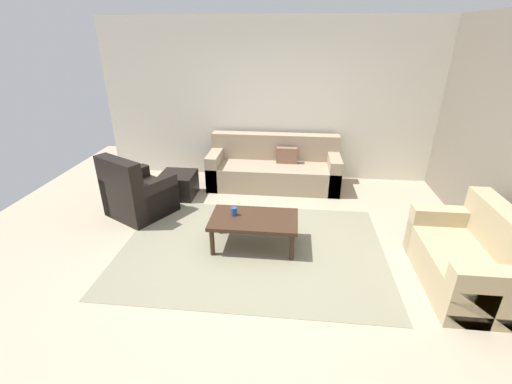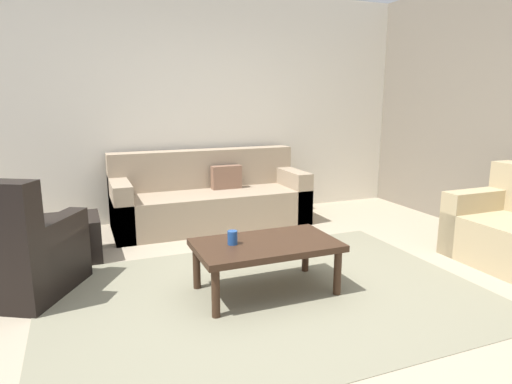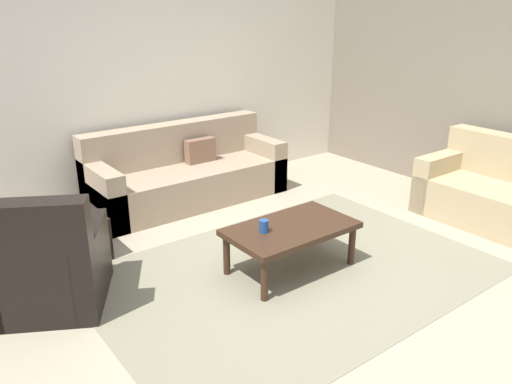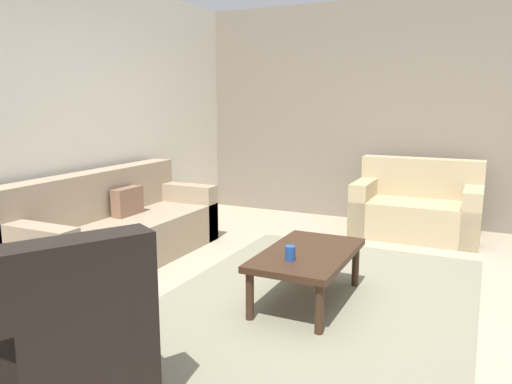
% 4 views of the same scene
% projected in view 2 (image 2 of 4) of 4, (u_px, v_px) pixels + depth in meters
% --- Properties ---
extents(ground_plane, '(8.00, 8.00, 0.00)m').
position_uv_depth(ground_plane, '(267.00, 295.00, 3.45)').
color(ground_plane, tan).
extents(rear_partition, '(6.00, 0.12, 2.80)m').
position_uv_depth(rear_partition, '(185.00, 106.00, 5.52)').
color(rear_partition, silver).
rests_on(rear_partition, ground_plane).
extents(area_rug, '(3.34, 2.33, 0.01)m').
position_uv_depth(area_rug, '(267.00, 295.00, 3.45)').
color(area_rug, gray).
rests_on(area_rug, ground_plane).
extents(couch_main, '(2.27, 0.86, 0.88)m').
position_uv_depth(couch_main, '(209.00, 199.00, 5.37)').
color(couch_main, gray).
rests_on(couch_main, ground_plane).
extents(armchair_leather, '(1.09, 1.09, 0.95)m').
position_uv_depth(armchair_leather, '(10.00, 258.00, 3.38)').
color(armchair_leather, black).
rests_on(armchair_leather, ground_plane).
extents(ottoman, '(0.56, 0.56, 0.40)m').
position_uv_depth(ottoman, '(69.00, 238.00, 4.21)').
color(ottoman, black).
rests_on(ottoman, ground_plane).
extents(coffee_table, '(1.10, 0.64, 0.41)m').
position_uv_depth(coffee_table, '(266.00, 248.00, 3.45)').
color(coffee_table, '#382316').
rests_on(coffee_table, ground_plane).
extents(cup, '(0.08, 0.08, 0.11)m').
position_uv_depth(cup, '(232.00, 238.00, 3.37)').
color(cup, '#1E478C').
rests_on(cup, coffee_table).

